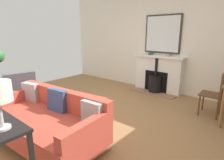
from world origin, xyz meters
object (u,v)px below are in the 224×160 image
(mantel_bowl_near, at_px, (151,54))
(sofa, at_px, (46,120))
(fireplace, at_px, (158,76))
(armchair_accent, at_px, (19,87))
(mantel_bowl_far, at_px, (168,55))
(dining_chair_near_fireplace, at_px, (217,91))
(ottoman, at_px, (82,105))

(mantel_bowl_near, distance_m, sofa, 3.40)
(fireplace, relative_size, mantel_bowl_near, 9.50)
(sofa, bearing_deg, mantel_bowl_near, -178.46)
(mantel_bowl_near, distance_m, armchair_accent, 3.39)
(mantel_bowl_far, relative_size, sofa, 0.08)
(armchair_accent, bearing_deg, fireplace, 149.76)
(sofa, relative_size, armchair_accent, 2.37)
(armchair_accent, bearing_deg, dining_chair_near_fireplace, 124.01)
(sofa, bearing_deg, armchair_accent, -101.38)
(armchair_accent, distance_m, dining_chair_near_fireplace, 4.01)
(mantel_bowl_far, bearing_deg, sofa, -7.06)
(fireplace, xyz_separation_m, dining_chair_near_fireplace, (0.73, 1.59, 0.07))
(fireplace, bearing_deg, mantel_bowl_far, 100.71)
(fireplace, height_order, sofa, fireplace)
(fireplace, bearing_deg, armchair_accent, -30.24)
(mantel_bowl_near, relative_size, armchair_accent, 0.17)
(sofa, distance_m, ottoman, 0.93)
(mantel_bowl_far, xyz_separation_m, ottoman, (2.43, -0.63, -0.80))
(mantel_bowl_near, relative_size, dining_chair_near_fireplace, 0.16)
(ottoman, distance_m, dining_chair_near_fireplace, 2.60)
(fireplace, xyz_separation_m, armchair_accent, (2.97, -1.73, 0.02))
(fireplace, height_order, dining_chair_near_fireplace, fireplace)
(dining_chair_near_fireplace, bearing_deg, fireplace, -114.69)
(ottoman, distance_m, armchair_accent, 1.48)
(fireplace, bearing_deg, sofa, -3.19)
(mantel_bowl_near, bearing_deg, ottoman, -3.00)
(mantel_bowl_far, bearing_deg, ottoman, -14.50)
(mantel_bowl_far, bearing_deg, mantel_bowl_near, -90.00)
(mantel_bowl_near, xyz_separation_m, sofa, (3.33, 0.09, -0.70))
(sofa, relative_size, ottoman, 2.26)
(mantel_bowl_far, relative_size, dining_chair_near_fireplace, 0.17)
(mantel_bowl_near, bearing_deg, mantel_bowl_far, 90.00)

